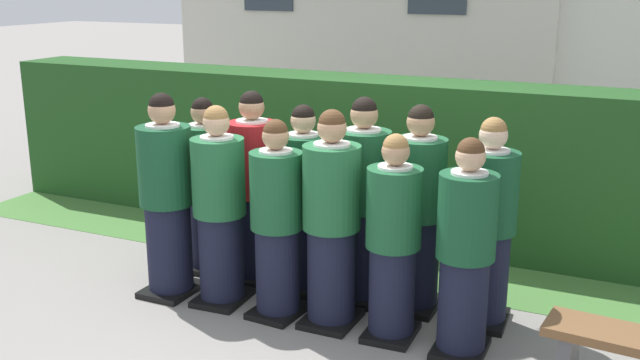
{
  "coord_description": "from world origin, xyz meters",
  "views": [
    {
      "loc": [
        2.35,
        -4.76,
        2.57
      ],
      "look_at": [
        0.0,
        0.27,
        1.05
      ],
      "focal_mm": 41.89,
      "sensor_mm": 36.0,
      "label": 1
    }
  ],
  "objects_px": {
    "student_front_row_4": "(393,243)",
    "student_rear_row_4": "(417,214)",
    "student_rear_row_3": "(363,206)",
    "student_front_row_0": "(167,201)",
    "student_front_row_5": "(465,254)",
    "student_rear_row_0": "(206,189)",
    "student_rear_row_2": "(304,204)",
    "student_in_red_blazer": "(254,191)",
    "student_front_row_3": "(332,225)",
    "student_rear_row_5": "(488,228)",
    "student_front_row_1": "(220,211)",
    "student_front_row_2": "(277,225)"
  },
  "relations": [
    {
      "from": "student_rear_row_2",
      "to": "student_rear_row_5",
      "type": "relative_size",
      "value": 0.99
    },
    {
      "from": "student_front_row_3",
      "to": "student_front_row_1",
      "type": "bearing_deg",
      "value": -178.76
    },
    {
      "from": "student_front_row_4",
      "to": "student_rear_row_3",
      "type": "height_order",
      "value": "student_rear_row_3"
    },
    {
      "from": "student_front_row_0",
      "to": "student_rear_row_5",
      "type": "distance_m",
      "value": 2.56
    },
    {
      "from": "student_front_row_3",
      "to": "student_rear_row_5",
      "type": "height_order",
      "value": "student_front_row_3"
    },
    {
      "from": "student_front_row_1",
      "to": "student_front_row_4",
      "type": "distance_m",
      "value": 1.46
    },
    {
      "from": "student_front_row_1",
      "to": "student_front_row_2",
      "type": "height_order",
      "value": "student_front_row_1"
    },
    {
      "from": "student_front_row_0",
      "to": "student_in_red_blazer",
      "type": "relative_size",
      "value": 1.02
    },
    {
      "from": "student_front_row_1",
      "to": "student_rear_row_4",
      "type": "distance_m",
      "value": 1.56
    },
    {
      "from": "student_rear_row_3",
      "to": "student_rear_row_4",
      "type": "distance_m",
      "value": 0.45
    },
    {
      "from": "student_rear_row_5",
      "to": "student_rear_row_3",
      "type": "bearing_deg",
      "value": 179.72
    },
    {
      "from": "student_rear_row_0",
      "to": "student_rear_row_4",
      "type": "xyz_separation_m",
      "value": [
        1.96,
        -0.0,
        0.04
      ]
    },
    {
      "from": "student_front_row_2",
      "to": "student_rear_row_2",
      "type": "distance_m",
      "value": 0.54
    },
    {
      "from": "student_front_row_4",
      "to": "student_front_row_5",
      "type": "distance_m",
      "value": 0.53
    },
    {
      "from": "student_rear_row_0",
      "to": "student_rear_row_2",
      "type": "distance_m",
      "value": 0.99
    },
    {
      "from": "student_rear_row_2",
      "to": "student_rear_row_5",
      "type": "bearing_deg",
      "value": 0.16
    },
    {
      "from": "student_rear_row_4",
      "to": "student_front_row_5",
      "type": "bearing_deg",
      "value": -47.53
    },
    {
      "from": "student_rear_row_5",
      "to": "student_front_row_0",
      "type": "bearing_deg",
      "value": -167.46
    },
    {
      "from": "student_rear_row_0",
      "to": "student_front_row_3",
      "type": "bearing_deg",
      "value": -20.0
    },
    {
      "from": "student_front_row_0",
      "to": "student_rear_row_0",
      "type": "xyz_separation_m",
      "value": [
        -0.02,
        0.59,
        -0.06
      ]
    },
    {
      "from": "student_front_row_5",
      "to": "student_rear_row_0",
      "type": "distance_m",
      "value": 2.55
    },
    {
      "from": "student_front_row_0",
      "to": "student_front_row_5",
      "type": "xyz_separation_m",
      "value": [
        2.47,
        0.01,
        -0.07
      ]
    },
    {
      "from": "student_front_row_4",
      "to": "student_in_red_blazer",
      "type": "xyz_separation_m",
      "value": [
        -1.46,
        0.54,
        0.07
      ]
    },
    {
      "from": "student_front_row_4",
      "to": "student_rear_row_4",
      "type": "distance_m",
      "value": 0.55
    },
    {
      "from": "student_front_row_4",
      "to": "student_rear_row_5",
      "type": "bearing_deg",
      "value": 42.96
    },
    {
      "from": "student_rear_row_3",
      "to": "student_rear_row_5",
      "type": "relative_size",
      "value": 1.05
    },
    {
      "from": "student_front_row_4",
      "to": "student_in_red_blazer",
      "type": "distance_m",
      "value": 1.56
    },
    {
      "from": "student_front_row_0",
      "to": "student_rear_row_3",
      "type": "xyz_separation_m",
      "value": [
        1.49,
        0.56,
        -0.01
      ]
    },
    {
      "from": "student_front_row_4",
      "to": "student_rear_row_4",
      "type": "xyz_separation_m",
      "value": [
        0.0,
        0.55,
        0.06
      ]
    },
    {
      "from": "student_rear_row_0",
      "to": "student_front_row_0",
      "type": "bearing_deg",
      "value": -88.31
    },
    {
      "from": "student_rear_row_2",
      "to": "student_rear_row_3",
      "type": "height_order",
      "value": "student_rear_row_3"
    },
    {
      "from": "student_front_row_3",
      "to": "student_rear_row_3",
      "type": "relative_size",
      "value": 0.99
    },
    {
      "from": "student_front_row_1",
      "to": "student_rear_row_2",
      "type": "height_order",
      "value": "student_front_row_1"
    },
    {
      "from": "student_front_row_4",
      "to": "student_rear_row_3",
      "type": "bearing_deg",
      "value": 130.42
    },
    {
      "from": "student_front_row_0",
      "to": "student_front_row_2",
      "type": "bearing_deg",
      "value": 0.67
    },
    {
      "from": "student_rear_row_5",
      "to": "student_rear_row_2",
      "type": "bearing_deg",
      "value": -179.84
    },
    {
      "from": "student_front_row_4",
      "to": "student_rear_row_0",
      "type": "bearing_deg",
      "value": 164.23
    },
    {
      "from": "student_front_row_4",
      "to": "student_rear_row_2",
      "type": "bearing_deg",
      "value": 151.99
    },
    {
      "from": "student_rear_row_2",
      "to": "student_rear_row_4",
      "type": "height_order",
      "value": "student_rear_row_4"
    },
    {
      "from": "student_front_row_1",
      "to": "student_rear_row_4",
      "type": "xyz_separation_m",
      "value": [
        1.46,
        0.55,
        0.01
      ]
    },
    {
      "from": "student_front_row_1",
      "to": "student_front_row_4",
      "type": "height_order",
      "value": "student_front_row_1"
    },
    {
      "from": "student_front_row_0",
      "to": "student_front_row_1",
      "type": "height_order",
      "value": "student_front_row_0"
    },
    {
      "from": "student_front_row_1",
      "to": "student_rear_row_3",
      "type": "xyz_separation_m",
      "value": [
        1.01,
        0.52,
        0.03
      ]
    },
    {
      "from": "student_rear_row_0",
      "to": "student_in_red_blazer",
      "type": "height_order",
      "value": "student_in_red_blazer"
    },
    {
      "from": "student_front_row_1",
      "to": "student_rear_row_3",
      "type": "bearing_deg",
      "value": 27.4
    },
    {
      "from": "student_rear_row_3",
      "to": "student_front_row_3",
      "type": "bearing_deg",
      "value": -95.3
    },
    {
      "from": "student_rear_row_3",
      "to": "student_front_row_0",
      "type": "bearing_deg",
      "value": -159.43
    },
    {
      "from": "student_front_row_5",
      "to": "student_rear_row_3",
      "type": "distance_m",
      "value": 1.12
    },
    {
      "from": "student_rear_row_2",
      "to": "student_rear_row_3",
      "type": "xyz_separation_m",
      "value": [
        0.52,
        0.01,
        0.05
      ]
    },
    {
      "from": "student_rear_row_0",
      "to": "student_rear_row_4",
      "type": "distance_m",
      "value": 1.96
    }
  ]
}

